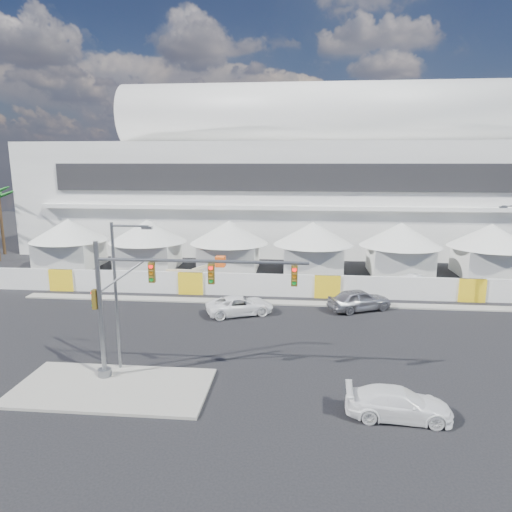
# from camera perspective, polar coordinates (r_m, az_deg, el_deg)

# --- Properties ---
(ground) EXTENTS (160.00, 160.00, 0.00)m
(ground) POSITION_cam_1_polar(r_m,az_deg,el_deg) (26.77, -2.60, -13.84)
(ground) COLOR black
(ground) RESTS_ON ground
(median_island) EXTENTS (10.00, 5.00, 0.15)m
(median_island) POSITION_cam_1_polar(r_m,az_deg,el_deg) (25.65, -17.50, -15.41)
(median_island) COLOR gray
(median_island) RESTS_ON ground
(far_curb) EXTENTS (80.00, 1.20, 0.12)m
(far_curb) POSITION_cam_1_polar(r_m,az_deg,el_deg) (41.61, 28.75, -5.83)
(far_curb) COLOR gray
(far_curb) RESTS_ON ground
(stadium) EXTENTS (80.00, 24.80, 21.98)m
(stadium) POSITION_cam_1_polar(r_m,az_deg,el_deg) (65.68, 10.15, 9.63)
(stadium) COLOR silver
(stadium) RESTS_ON ground
(tent_row) EXTENTS (53.40, 8.40, 5.40)m
(tent_row) POSITION_cam_1_polar(r_m,az_deg,el_deg) (48.75, 1.87, 1.73)
(tent_row) COLOR silver
(tent_row) RESTS_ON ground
(hoarding_fence) EXTENTS (70.00, 0.25, 2.00)m
(hoarding_fence) POSITION_cam_1_polar(r_m,az_deg,el_deg) (39.92, 8.90, -3.79)
(hoarding_fence) COLOR silver
(hoarding_fence) RESTS_ON ground
(palm_cluster) EXTENTS (10.60, 10.60, 8.55)m
(palm_cluster) POSITION_cam_1_polar(r_m,az_deg,el_deg) (65.12, -29.31, 6.06)
(palm_cluster) COLOR #47331E
(palm_cluster) RESTS_ON ground
(sedan_silver) EXTENTS (3.90, 5.41, 1.71)m
(sedan_silver) POSITION_cam_1_polar(r_m,az_deg,el_deg) (37.13, 12.78, -5.35)
(sedan_silver) COLOR #9A9A9E
(sedan_silver) RESTS_ON ground
(pickup_curb) EXTENTS (4.14, 5.67, 1.43)m
(pickup_curb) POSITION_cam_1_polar(r_m,az_deg,el_deg) (35.31, -2.04, -6.19)
(pickup_curb) COLOR white
(pickup_curb) RESTS_ON ground
(pickup_near) EXTENTS (2.20, 4.88, 1.39)m
(pickup_near) POSITION_cam_1_polar(r_m,az_deg,el_deg) (22.85, 17.37, -17.18)
(pickup_near) COLOR white
(pickup_near) RESTS_ON ground
(lot_car_a) EXTENTS (2.81, 4.06, 1.27)m
(lot_car_a) POSITION_cam_1_polar(r_m,az_deg,el_deg) (44.88, 19.60, -3.10)
(lot_car_a) COLOR white
(lot_car_a) RESTS_ON ground
(traffic_mast) EXTENTS (11.24, 0.72, 7.41)m
(traffic_mast) POSITION_cam_1_polar(r_m,az_deg,el_deg) (24.49, -13.82, -5.73)
(traffic_mast) COLOR gray
(traffic_mast) RESTS_ON median_island
(streetlight_median) EXTENTS (2.28, 0.23, 8.25)m
(streetlight_median) POSITION_cam_1_polar(r_m,az_deg,el_deg) (25.93, -16.72, -3.67)
(streetlight_median) COLOR gray
(streetlight_median) RESTS_ON median_island
(boom_lift) EXTENTS (6.50, 1.59, 3.30)m
(boom_lift) POSITION_cam_1_polar(r_m,az_deg,el_deg) (42.21, -9.45, -3.12)
(boom_lift) COLOR #ED5516
(boom_lift) RESTS_ON ground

